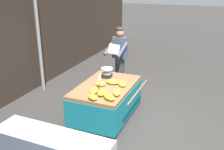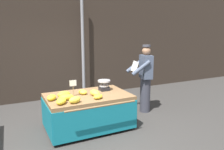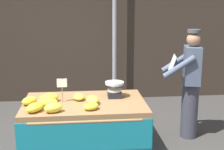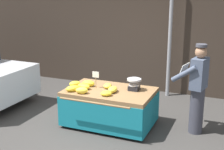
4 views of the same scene
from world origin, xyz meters
name	(u,v)px [view 2 (image 2 of 4)]	position (x,y,z in m)	size (l,w,h in m)	color
ground_plane	(84,139)	(0.00, 0.00, 0.00)	(60.00, 60.00, 0.00)	#383533
back_wall	(48,27)	(0.00, 3.02, 2.15)	(16.00, 0.24, 4.30)	#332821
street_pole	(83,47)	(0.92, 2.65, 1.56)	(0.09, 0.09, 3.12)	gray
banana_cart	(88,104)	(0.25, 0.43, 0.54)	(1.74, 1.31, 0.74)	olive
weighing_scale	(104,85)	(0.70, 0.60, 0.85)	(0.28, 0.28, 0.23)	black
price_sign	(73,85)	(-0.06, 0.44, 0.98)	(0.14, 0.01, 0.34)	#997A51
banana_bunch_0	(61,101)	(-0.39, 0.08, 0.79)	(0.17, 0.28, 0.11)	yellow
banana_bunch_1	(64,94)	(-0.24, 0.48, 0.80)	(0.15, 0.26, 0.12)	yellow
banana_bunch_2	(66,97)	(-0.25, 0.28, 0.80)	(0.17, 0.28, 0.12)	yellow
banana_bunch_3	(83,92)	(0.17, 0.52, 0.78)	(0.16, 0.22, 0.10)	yellow
banana_bunch_4	(52,98)	(-0.50, 0.38, 0.79)	(0.15, 0.24, 0.11)	yellow
banana_bunch_5	(98,96)	(0.33, 0.08, 0.78)	(0.15, 0.21, 0.09)	yellow
banana_bunch_6	(75,100)	(-0.15, 0.02, 0.80)	(0.15, 0.24, 0.13)	yellow
banana_bunch_7	(95,93)	(0.36, 0.32, 0.79)	(0.16, 0.28, 0.11)	yellow
vendor_person	(145,78)	(1.89, 0.74, 0.87)	(0.65, 0.60, 1.71)	#383842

